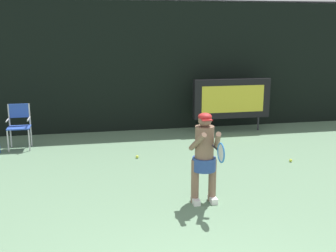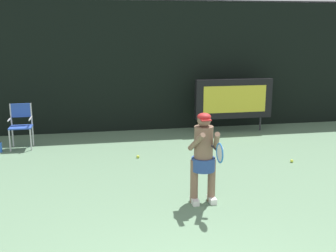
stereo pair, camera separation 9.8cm
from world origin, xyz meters
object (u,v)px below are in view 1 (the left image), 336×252
at_px(umpire_chair, 19,124).
at_px(tennis_racket, 221,152).
at_px(scoreboard, 232,99).
at_px(tennis_player, 204,154).
at_px(tennis_ball_loose, 137,157).
at_px(tennis_ball_spare, 291,160).

distance_m(umpire_chair, tennis_racket, 5.76).
relative_size(scoreboard, tennis_player, 1.44).
distance_m(umpire_chair, tennis_player, 5.29).
height_order(tennis_racket, tennis_ball_loose, tennis_racket).
xyz_separation_m(scoreboard, tennis_player, (-2.14, -4.60, -0.11)).
bearing_deg(tennis_ball_spare, tennis_ball_loose, 164.01).
xyz_separation_m(tennis_racket, tennis_ball_loose, (-0.89, 3.13, -0.98)).
bearing_deg(scoreboard, tennis_ball_spare, -83.49).
height_order(umpire_chair, tennis_racket, tennis_racket).
bearing_deg(tennis_ball_spare, scoreboard, 96.51).
distance_m(umpire_chair, tennis_ball_loose, 3.07).
distance_m(tennis_player, tennis_racket, 0.54).
distance_m(scoreboard, tennis_ball_spare, 3.07).
bearing_deg(tennis_racket, umpire_chair, 141.46).
xyz_separation_m(tennis_player, tennis_racket, (0.10, -0.51, 0.17)).
xyz_separation_m(tennis_ball_loose, tennis_ball_spare, (3.27, -0.94, 0.00)).
height_order(tennis_racket, tennis_ball_spare, tennis_racket).
relative_size(scoreboard, tennis_ball_loose, 32.35).
relative_size(tennis_racket, tennis_ball_spare, 8.85).
xyz_separation_m(scoreboard, tennis_racket, (-2.04, -5.11, 0.06)).
height_order(scoreboard, tennis_racket, scoreboard).
bearing_deg(tennis_racket, tennis_player, 114.24).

